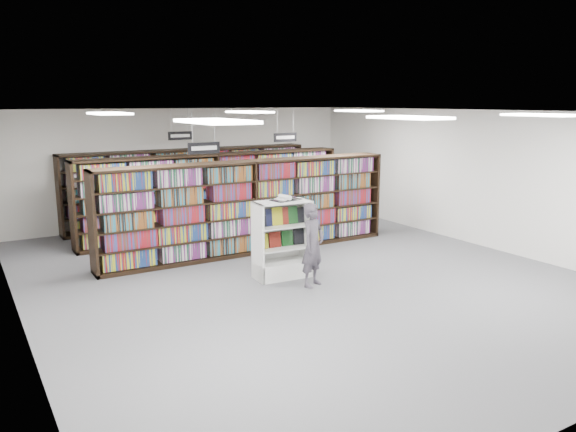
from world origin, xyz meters
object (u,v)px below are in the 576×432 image
bookshelf_row_near (251,207)px  shopper (313,245)px  endcap_display (281,252)px  open_book (285,198)px

bookshelf_row_near → shopper: 2.72m
endcap_display → open_book: size_ratio=2.41×
bookshelf_row_near → open_book: bearing=-96.9°
open_book → shopper: 1.10m
endcap_display → bookshelf_row_near: bearing=83.8°
endcap_display → open_book: 1.05m
endcap_display → shopper: size_ratio=0.98×
open_book → shopper: size_ratio=0.40×
shopper → bookshelf_row_near: bearing=62.9°
open_book → endcap_display: bearing=172.7°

